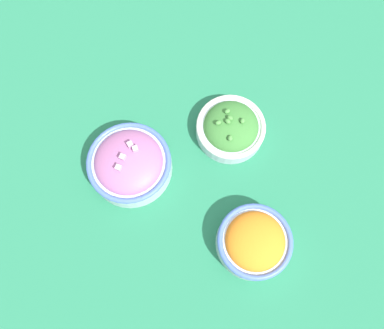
% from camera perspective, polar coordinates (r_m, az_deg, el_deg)
% --- Properties ---
extents(ground_plane, '(3.00, 3.00, 0.00)m').
position_cam_1_polar(ground_plane, '(0.88, 0.00, -0.59)').
color(ground_plane, '#23704C').
extents(bowl_red_onion, '(0.19, 0.19, 0.09)m').
position_cam_1_polar(bowl_red_onion, '(0.85, -9.49, 0.14)').
color(bowl_red_onion, '#B2C1CC').
rests_on(bowl_red_onion, ground_plane).
extents(bowl_broccoli, '(0.16, 0.16, 0.08)m').
position_cam_1_polar(bowl_broccoli, '(0.88, 5.91, 5.61)').
color(bowl_broccoli, '#B2C1CC').
rests_on(bowl_broccoli, ground_plane).
extents(bowl_carrots, '(0.16, 0.16, 0.08)m').
position_cam_1_polar(bowl_carrots, '(0.82, 9.46, -11.51)').
color(bowl_carrots, '#B2C1CC').
rests_on(bowl_carrots, ground_plane).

